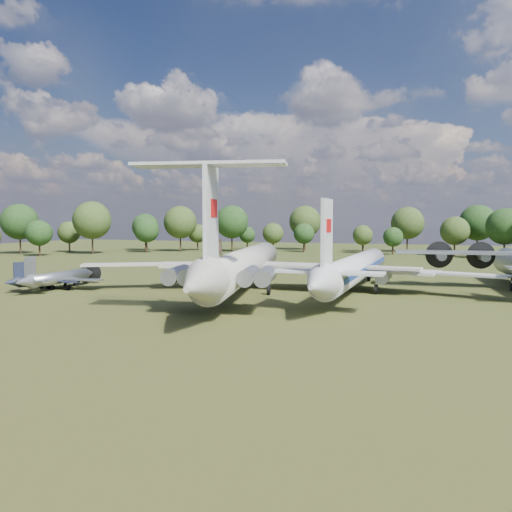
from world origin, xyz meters
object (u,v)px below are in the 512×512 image
at_px(il62_airliner, 245,270).
at_px(small_prop_northwest, 60,280).
at_px(small_prop_west, 49,281).
at_px(person_on_il62, 219,248).
at_px(tu104_jet, 355,274).

distance_m(il62_airliner, small_prop_northwest, 26.09).
relative_size(il62_airliner, small_prop_west, 4.26).
height_order(il62_airliner, person_on_il62, person_on_il62).
distance_m(il62_airliner, small_prop_west, 27.92).
bearing_deg(person_on_il62, il62_airliner, -110.52).
relative_size(small_prop_west, person_on_il62, 7.19).
height_order(small_prop_west, small_prop_northwest, small_prop_northwest).
xyz_separation_m(il62_airliner, small_prop_west, (-27.00, -6.88, -1.88)).
height_order(il62_airliner, tu104_jet, il62_airliner).
relative_size(small_prop_northwest, person_on_il62, 8.72).
bearing_deg(il62_airliner, small_prop_northwest, -177.38).
height_order(tu104_jet, small_prop_northwest, tu104_jet).
bearing_deg(small_prop_west, il62_airliner, 25.64).
relative_size(il62_airliner, person_on_il62, 30.65).
distance_m(small_prop_west, small_prop_northwest, 1.88).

